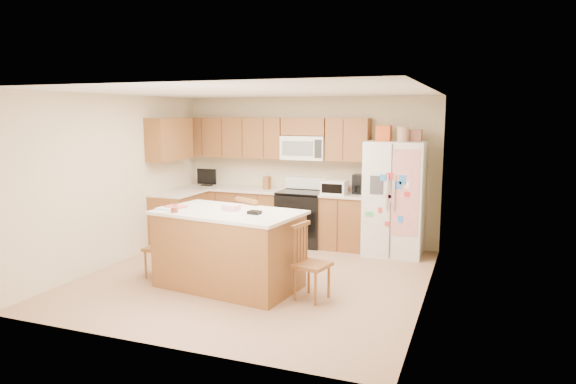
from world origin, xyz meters
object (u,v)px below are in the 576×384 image
at_px(windsor_chair_left, 161,247).
at_px(island, 229,249).
at_px(windsor_chair_back, 256,237).
at_px(windsor_chair_right, 310,264).
at_px(refrigerator, 395,197).
at_px(stove, 302,217).

bearing_deg(windsor_chair_left, island, -2.53).
bearing_deg(windsor_chair_back, windsor_chair_right, -35.39).
bearing_deg(island, windsor_chair_back, 84.27).
bearing_deg(island, windsor_chair_right, -3.04).
distance_m(refrigerator, windsor_chair_right, 2.52).
relative_size(refrigerator, windsor_chair_left, 2.35).
bearing_deg(windsor_chair_right, stove, 111.31).
height_order(stove, windsor_chair_left, stove).
distance_m(windsor_chair_left, windsor_chair_back, 1.30).
relative_size(stove, windsor_chair_back, 1.05).
xyz_separation_m(windsor_chair_back, windsor_chair_right, (1.05, -0.75, -0.07)).
distance_m(refrigerator, windsor_chair_left, 3.65).
height_order(stove, refrigerator, refrigerator).
relative_size(stove, windsor_chair_right, 1.23).
distance_m(island, windsor_chair_back, 0.69).
xyz_separation_m(refrigerator, windsor_chair_back, (-1.67, -1.64, -0.41)).
relative_size(island, windsor_chair_back, 1.81).
bearing_deg(stove, island, -93.96).
distance_m(stove, windsor_chair_right, 2.64).
xyz_separation_m(windsor_chair_left, windsor_chair_back, (1.13, 0.64, 0.10)).
bearing_deg(island, stove, 86.04).
bearing_deg(windsor_chair_right, island, 176.96).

